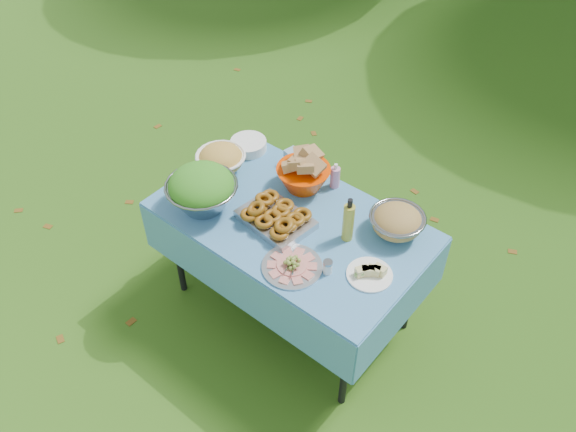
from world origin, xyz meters
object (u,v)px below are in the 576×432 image
at_px(salad_bowl, 202,189).
at_px(pasta_bowl_steel, 397,221).
at_px(plate_stack, 248,145).
at_px(bread_bowl, 303,173).
at_px(oil_bottle, 349,219).
at_px(charcuterie_platter, 292,262).
at_px(picnic_table, 291,266).

bearing_deg(salad_bowl, pasta_bowl_steel, 28.73).
height_order(plate_stack, pasta_bowl_steel, pasta_bowl_steel).
height_order(bread_bowl, pasta_bowl_steel, bread_bowl).
distance_m(salad_bowl, plate_stack, 0.57).
distance_m(bread_bowl, oil_bottle, 0.46).
height_order(salad_bowl, charcuterie_platter, salad_bowl).
bearing_deg(charcuterie_platter, plate_stack, 144.65).
bearing_deg(pasta_bowl_steel, salad_bowl, -151.27).
bearing_deg(charcuterie_platter, oil_bottle, 74.63).
distance_m(bread_bowl, charcuterie_platter, 0.61).
bearing_deg(bread_bowl, picnic_table, -65.10).
bearing_deg(oil_bottle, pasta_bowl_steel, 49.09).
bearing_deg(pasta_bowl_steel, charcuterie_platter, -116.27).
bearing_deg(bread_bowl, pasta_bowl_steel, 2.56).
bearing_deg(picnic_table, charcuterie_platter, -50.08).
distance_m(plate_stack, pasta_bowl_steel, 1.07).
xyz_separation_m(pasta_bowl_steel, oil_bottle, (-0.17, -0.20, 0.06)).
bearing_deg(bread_bowl, salad_bowl, -123.76).
relative_size(salad_bowl, charcuterie_platter, 1.28).
distance_m(pasta_bowl_steel, oil_bottle, 0.27).
height_order(picnic_table, bread_bowl, bread_bowl).
bearing_deg(oil_bottle, charcuterie_platter, -105.37).
relative_size(plate_stack, charcuterie_platter, 0.72).
relative_size(charcuterie_platter, oil_bottle, 1.13).
relative_size(picnic_table, bread_bowl, 4.78).
xyz_separation_m(plate_stack, oil_bottle, (0.90, -0.23, 0.10)).
bearing_deg(plate_stack, pasta_bowl_steel, -1.88).
xyz_separation_m(picnic_table, salad_bowl, (-0.43, -0.23, 0.51)).
distance_m(salad_bowl, oil_bottle, 0.80).
bearing_deg(picnic_table, oil_bottle, 14.04).
bearing_deg(charcuterie_platter, salad_bowl, 177.00).
xyz_separation_m(picnic_table, bread_bowl, (-0.12, 0.25, 0.48)).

